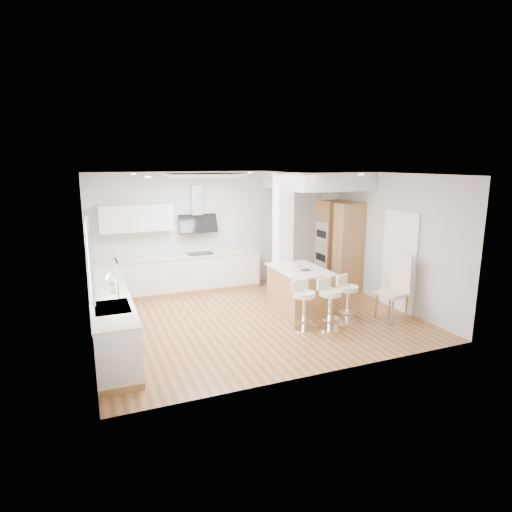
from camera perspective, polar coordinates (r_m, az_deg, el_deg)
name	(u,v)px	position (r m, az deg, el deg)	size (l,w,h in m)	color
ground	(255,317)	(8.56, -0.18, -8.20)	(6.00, 6.00, 0.00)	#9E673A
ceiling	(255,317)	(8.56, -0.18, -8.20)	(6.00, 5.00, 0.02)	silver
wall_back	(216,230)	(10.50, -5.30, 3.52)	(6.00, 0.04, 2.80)	beige
wall_left	(87,262)	(7.61, -21.64, -0.72)	(0.04, 5.00, 2.80)	beige
wall_right	(383,238)	(9.68, 16.53, 2.30)	(0.04, 5.00, 2.80)	beige
skylight	(204,175)	(8.33, -6.90, 10.65)	(4.10, 2.10, 0.06)	white
window_left	(89,255)	(6.67, -21.33, 0.14)	(0.06, 1.28, 1.07)	white
doorway_right	(399,262)	(9.29, 18.54, -0.76)	(0.05, 1.00, 2.10)	#4C453C
counter_left	(109,309)	(8.08, -19.00, -6.71)	(0.63, 4.50, 1.35)	#A87A48
counter_back	(183,263)	(10.15, -9.71, -0.98)	(3.62, 0.63, 2.50)	#A87A48
pillar	(283,237)	(9.45, 3.58, 2.55)	(0.35, 0.35, 2.80)	white
soffit	(316,180)	(10.21, 7.96, 9.97)	(1.78, 2.20, 0.40)	silver
oven_column	(338,245)	(10.54, 10.90, 1.44)	(0.63, 1.21, 2.10)	#A87A48
peninsula	(299,289)	(8.95, 5.78, -4.35)	(0.97, 1.45, 0.94)	#A87A48
bar_stool_a	(304,303)	(7.87, 6.36, -6.20)	(0.46, 0.46, 0.91)	white
bar_stool_b	(329,301)	(7.96, 9.73, -5.94)	(0.55, 0.55, 0.95)	white
bar_stool_c	(347,296)	(8.41, 12.03, -5.22)	(0.54, 0.54, 0.90)	white
dining_chair	(397,284)	(8.76, 18.23, -3.59)	(0.59, 0.59, 1.30)	#F4E9C6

